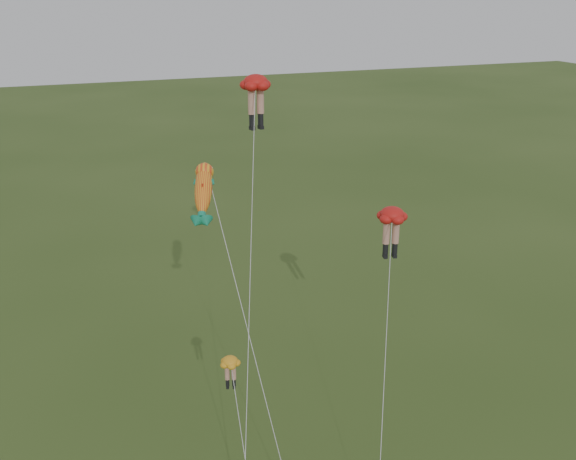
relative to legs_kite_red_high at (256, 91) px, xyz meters
name	(u,v)px	position (x,y,z in m)	size (l,w,h in m)	color
legs_kite_red_high	(256,91)	(0.00, 0.00, 0.00)	(5.77, 13.02, 18.82)	red
legs_kite_red_mid	(392,221)	(5.91, -4.10, -6.33)	(6.03, 10.02, 12.40)	red
legs_kite_yellow	(232,377)	(-4.33, -9.96, -9.66)	(1.09, 3.09, 9.20)	orange
fish_kite	(204,190)	(-3.67, -3.53, -3.78)	(3.05, 8.45, 15.53)	gold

